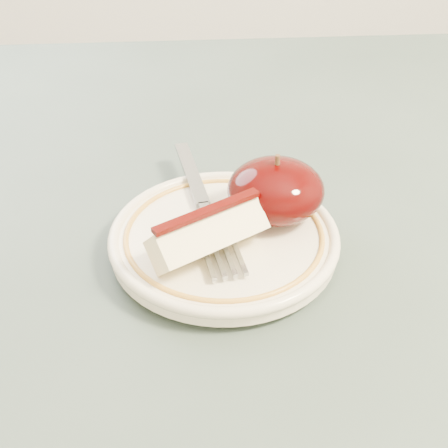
{
  "coord_description": "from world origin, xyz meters",
  "views": [
    {
      "loc": [
        -0.03,
        -0.42,
        1.07
      ],
      "look_at": [
        0.0,
        -0.03,
        0.78
      ],
      "focal_mm": 50.0,
      "sensor_mm": 36.0,
      "label": 1
    }
  ],
  "objects": [
    {
      "name": "fork",
      "position": [
        -0.01,
        0.01,
        0.77
      ],
      "size": [
        0.05,
        0.2,
        0.0
      ],
      "rotation": [
        0.0,
        0.0,
        1.74
      ],
      "color": "gray",
      "rests_on": "plate"
    },
    {
      "name": "plate",
      "position": [
        0.0,
        -0.03,
        0.76
      ],
      "size": [
        0.18,
        0.18,
        0.02
      ],
      "color": "#F0E3C9",
      "rests_on": "table"
    },
    {
      "name": "apple_wedge",
      "position": [
        -0.01,
        -0.05,
        0.79
      ],
      "size": [
        0.1,
        0.08,
        0.04
      ],
      "rotation": [
        0.0,
        0.0,
        0.54
      ],
      "color": "#FFEEBB",
      "rests_on": "plate"
    },
    {
      "name": "table",
      "position": [
        0.0,
        0.0,
        0.66
      ],
      "size": [
        0.9,
        0.9,
        0.75
      ],
      "color": "brown",
      "rests_on": "ground"
    },
    {
      "name": "apple_half",
      "position": [
        0.04,
        -0.01,
        0.79
      ],
      "size": [
        0.08,
        0.07,
        0.06
      ],
      "color": "black",
      "rests_on": "plate"
    }
  ]
}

